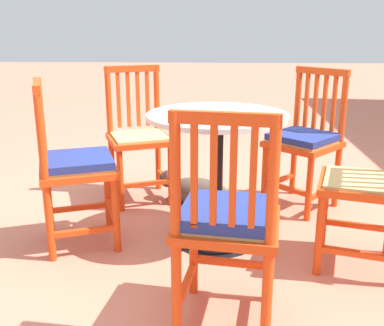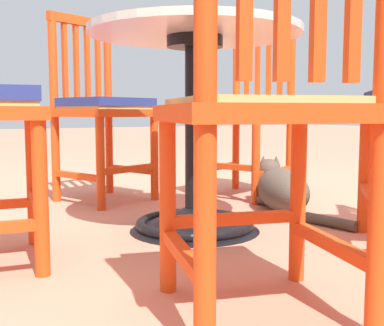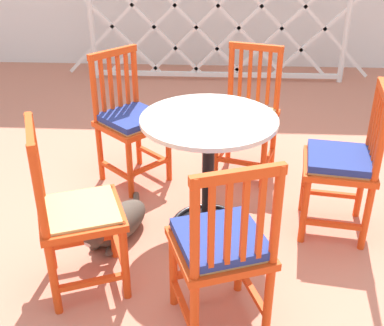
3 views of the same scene
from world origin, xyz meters
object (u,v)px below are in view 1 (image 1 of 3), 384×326
at_px(orange_chair_at_corner, 74,167).
at_px(orange_chair_facing_out, 139,138).
at_px(orange_chair_near_fence, 227,223).
at_px(cafe_table, 216,192).
at_px(orange_chair_by_planter, 368,185).
at_px(tabby_cat, 195,191).
at_px(orange_chair_tucked_in, 305,141).

height_order(orange_chair_at_corner, orange_chair_facing_out, same).
bearing_deg(orange_chair_facing_out, orange_chair_near_fence, 21.88).
distance_m(orange_chair_at_corner, orange_chair_facing_out, 0.75).
bearing_deg(orange_chair_near_fence, cafe_table, -177.40).
xyz_separation_m(orange_chair_by_planter, tabby_cat, (-0.79, -0.87, -0.34)).
relative_size(orange_chair_facing_out, tabby_cat, 1.25).
relative_size(cafe_table, orange_chair_by_planter, 0.83).
height_order(orange_chair_at_corner, tabby_cat, orange_chair_at_corner).
height_order(orange_chair_at_corner, orange_chair_by_planter, same).
distance_m(cafe_table, orange_chair_facing_out, 0.84).
height_order(orange_chair_by_planter, orange_chair_facing_out, same).
height_order(orange_chair_by_planter, tabby_cat, orange_chair_by_planter).
xyz_separation_m(orange_chair_by_planter, orange_chair_tucked_in, (-0.80, -0.15, 0.01)).
xyz_separation_m(orange_chair_at_corner, orange_chair_near_fence, (0.69, 0.81, 0.00)).
xyz_separation_m(orange_chair_tucked_in, orange_chair_facing_out, (-0.09, -1.11, -0.01)).
relative_size(cafe_table, orange_chair_at_corner, 0.83).
bearing_deg(tabby_cat, orange_chair_by_planter, 47.96).
xyz_separation_m(orange_chair_by_planter, orange_chair_facing_out, (-0.90, -1.27, 0.00)).
relative_size(orange_chair_near_fence, orange_chair_by_planter, 1.00).
bearing_deg(orange_chair_tucked_in, tabby_cat, -88.80).
distance_m(orange_chair_facing_out, tabby_cat, 0.53).
bearing_deg(cafe_table, tabby_cat, -165.37).
bearing_deg(orange_chair_tucked_in, orange_chair_facing_out, -94.74).
bearing_deg(orange_chair_at_corner, orange_chair_by_planter, 83.00).
relative_size(orange_chair_at_corner, orange_chair_facing_out, 1.00).
distance_m(orange_chair_near_fence, orange_chair_facing_out, 1.51).
relative_size(cafe_table, orange_chair_facing_out, 0.83).
height_order(cafe_table, orange_chair_facing_out, orange_chair_facing_out).
relative_size(orange_chair_tucked_in, orange_chair_facing_out, 1.00).
relative_size(orange_chair_at_corner, orange_chair_near_fence, 1.00).
xyz_separation_m(orange_chair_tucked_in, tabby_cat, (0.02, -0.72, -0.35)).
bearing_deg(orange_chair_at_corner, tabby_cat, 133.64).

